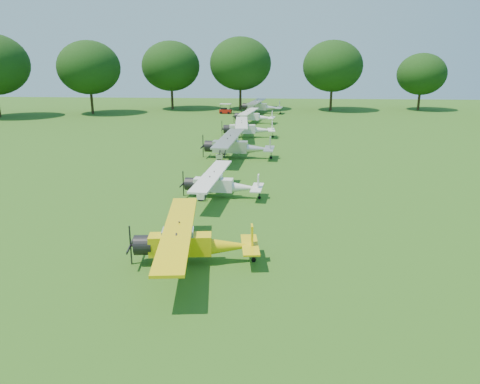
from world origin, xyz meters
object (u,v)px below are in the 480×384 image
at_px(aircraft_4, 235,145).
at_px(aircraft_7, 260,106).
at_px(aircraft_5, 246,128).
at_px(aircraft_2, 190,241).
at_px(aircraft_3, 219,183).
at_px(aircraft_6, 252,116).
at_px(golf_cart, 225,110).

xyz_separation_m(aircraft_4, aircraft_7, (1.35, 36.67, 0.02)).
distance_m(aircraft_4, aircraft_5, 11.91).
relative_size(aircraft_2, aircraft_3, 1.08).
relative_size(aircraft_4, aircraft_6, 1.15).
bearing_deg(aircraft_5, aircraft_4, -95.40).
xyz_separation_m(aircraft_2, aircraft_3, (0.19, 10.87, -0.08)).
bearing_deg(aircraft_6, aircraft_7, 94.43).
relative_size(aircraft_2, aircraft_4, 0.88).
height_order(aircraft_2, aircraft_5, aircraft_5).
xyz_separation_m(aircraft_2, aircraft_6, (0.88, 48.39, -0.01)).
height_order(aircraft_3, aircraft_4, aircraft_4).
relative_size(aircraft_5, golf_cart, 4.90).
height_order(aircraft_3, aircraft_7, aircraft_7).
relative_size(aircraft_2, aircraft_7, 0.86).
distance_m(aircraft_2, aircraft_3, 10.88).
distance_m(aircraft_3, golf_cart, 49.20).
height_order(aircraft_2, aircraft_7, aircraft_7).
bearing_deg(aircraft_4, aircraft_7, 91.62).
relative_size(aircraft_3, aircraft_4, 0.82).
distance_m(aircraft_2, aircraft_6, 48.40).
bearing_deg(aircraft_2, aircraft_4, 82.92).
distance_m(aircraft_4, aircraft_6, 24.39).
height_order(aircraft_2, aircraft_4, aircraft_4).
relative_size(aircraft_5, aircraft_6, 1.06).
relative_size(aircraft_3, aircraft_6, 0.94).
distance_m(aircraft_3, aircraft_5, 25.04).
bearing_deg(aircraft_2, golf_cart, 87.68).
bearing_deg(aircraft_7, aircraft_5, -83.87).
bearing_deg(golf_cart, aircraft_7, 16.85).
bearing_deg(aircraft_4, aircraft_2, -86.97).
relative_size(aircraft_7, golf_cart, 5.38).
bearing_deg(golf_cart, aircraft_6, -56.79).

